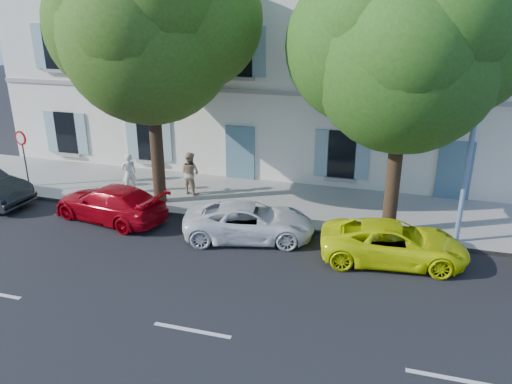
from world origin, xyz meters
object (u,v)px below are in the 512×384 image
(car_red_coupe, at_px, (110,203))
(pedestrian_b, at_px, (190,173))
(pedestrian_a, at_px, (129,173))
(tree_left, at_px, (149,36))
(street_lamp, at_px, (479,99))
(car_yellow_supercar, at_px, (394,243))
(car_white_coupe, at_px, (249,221))
(tree_right, at_px, (406,59))
(road_sign, at_px, (23,148))

(car_red_coupe, bearing_deg, pedestrian_b, 158.80)
(pedestrian_a, bearing_deg, car_red_coupe, 60.35)
(car_red_coupe, distance_m, tree_left, 6.10)
(street_lamp, bearing_deg, pedestrian_a, 174.24)
(car_yellow_supercar, xyz_separation_m, pedestrian_a, (-10.55, 2.74, 0.35))
(tree_left, relative_size, pedestrian_b, 5.55)
(pedestrian_a, bearing_deg, car_white_coupe, 114.91)
(car_yellow_supercar, relative_size, pedestrian_b, 2.54)
(car_yellow_supercar, bearing_deg, car_red_coupe, 81.50)
(car_yellow_supercar, distance_m, pedestrian_b, 8.76)
(car_red_coupe, bearing_deg, car_yellow_supercar, 99.52)
(car_red_coupe, height_order, tree_right, tree_right)
(road_sign, xyz_separation_m, pedestrian_a, (4.07, 1.09, -1.02))
(street_lamp, xyz_separation_m, pedestrian_a, (-12.51, 1.26, -3.85))
(tree_right, bearing_deg, car_red_coupe, -171.48)
(car_yellow_supercar, bearing_deg, pedestrian_a, 68.92)
(road_sign, bearing_deg, street_lamp, -0.61)
(car_white_coupe, relative_size, tree_right, 0.49)
(car_white_coupe, distance_m, pedestrian_b, 4.57)
(car_yellow_supercar, xyz_separation_m, tree_left, (-8.91, 2.16, 5.75))
(street_lamp, xyz_separation_m, pedestrian_b, (-10.07, 1.82, -3.80))
(car_red_coupe, xyz_separation_m, car_white_coupe, (5.32, -0.05, -0.04))
(road_sign, relative_size, street_lamp, 0.31)
(car_yellow_supercar, relative_size, tree_right, 0.50)
(car_yellow_supercar, bearing_deg, street_lamp, -59.58)
(pedestrian_a, bearing_deg, pedestrian_b, 150.41)
(tree_right, relative_size, pedestrian_a, 5.46)
(car_red_coupe, distance_m, street_lamp, 12.73)
(tree_left, distance_m, pedestrian_a, 5.67)
(tree_left, relative_size, tree_right, 1.08)
(car_red_coupe, bearing_deg, road_sign, -94.32)
(pedestrian_a, relative_size, pedestrian_b, 0.94)
(tree_left, height_order, street_lamp, tree_left)
(road_sign, relative_size, pedestrian_a, 1.56)
(car_red_coupe, height_order, car_yellow_supercar, car_red_coupe)
(car_yellow_supercar, relative_size, street_lamp, 0.54)
(tree_right, xyz_separation_m, road_sign, (-14.41, -0.16, -3.87))
(car_red_coupe, bearing_deg, car_white_coupe, 100.96)
(car_yellow_supercar, distance_m, pedestrian_a, 10.90)
(car_red_coupe, bearing_deg, tree_left, 160.58)
(tree_left, distance_m, road_sign, 7.20)
(car_red_coupe, distance_m, pedestrian_b, 3.53)
(pedestrian_b, bearing_deg, car_yellow_supercar, 172.73)
(car_yellow_supercar, distance_m, tree_right, 5.56)
(pedestrian_a, bearing_deg, street_lamp, 131.79)
(car_red_coupe, relative_size, tree_left, 0.46)
(car_red_coupe, height_order, car_white_coupe, car_red_coupe)
(car_red_coupe, bearing_deg, street_lamp, 106.90)
(car_white_coupe, relative_size, street_lamp, 0.53)
(tree_right, height_order, road_sign, tree_right)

